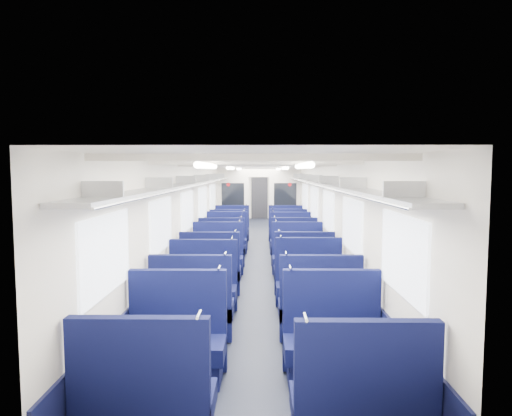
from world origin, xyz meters
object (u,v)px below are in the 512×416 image
at_px(seat_4, 193,312).
at_px(seat_12, 222,251).
at_px(seat_15, 291,243).
at_px(seat_19, 286,231).
at_px(seat_0, 145,409).
at_px(seat_11, 298,260).
at_px(end_door, 260,197).
at_px(seat_6, 203,291).
at_px(seat_18, 232,231).
at_px(seat_9, 303,274).
at_px(seat_1, 361,414).
at_px(seat_3, 333,345).
at_px(seat_13, 294,250).
at_px(bulkhead, 259,200).
at_px(seat_8, 211,274).
at_px(seat_17, 288,236).
at_px(seat_7, 309,288).
at_px(seat_16, 229,237).
at_px(seat_14, 227,242).
at_px(seat_10, 218,260).
at_px(seat_5, 319,312).

bearing_deg(seat_4, seat_12, 90.00).
relative_size(seat_15, seat_19, 1.00).
xyz_separation_m(seat_0, seat_11, (1.66, 5.81, 0.00)).
relative_size(end_door, seat_6, 1.70).
relative_size(seat_15, seat_18, 1.00).
xyz_separation_m(seat_9, seat_15, (0.00, 3.47, 0.00)).
bearing_deg(seat_1, seat_15, 90.00).
bearing_deg(seat_3, seat_19, 90.00).
xyz_separation_m(seat_6, seat_18, (0.00, 6.92, 0.00)).
relative_size(seat_13, seat_18, 1.00).
xyz_separation_m(seat_6, seat_9, (1.66, 1.18, 0.00)).
xyz_separation_m(bulkhead, seat_6, (-0.83, -8.23, -0.87)).
height_order(seat_8, seat_17, same).
bearing_deg(seat_7, seat_16, 106.77).
bearing_deg(seat_15, seat_16, 147.15).
xyz_separation_m(end_door, seat_13, (0.83, -10.27, -0.64)).
bearing_deg(seat_16, seat_12, -90.00).
bearing_deg(seat_9, seat_0, -109.96).
relative_size(seat_6, seat_14, 1.00).
height_order(seat_1, seat_10, same).
relative_size(seat_12, seat_14, 1.00).
distance_m(end_door, seat_1, 17.33).
bearing_deg(seat_15, seat_8, -115.28).
relative_size(seat_18, seat_19, 1.00).
height_order(end_door, seat_11, end_door).
height_order(seat_3, seat_19, same).
height_order(seat_3, seat_8, same).
bearing_deg(seat_11, seat_5, -90.00).
relative_size(seat_6, seat_11, 1.00).
height_order(seat_0, seat_1, same).
relative_size(seat_6, seat_12, 1.00).
relative_size(seat_0, seat_8, 1.00).
bearing_deg(seat_4, seat_9, 52.56).
relative_size(end_door, seat_10, 1.70).
distance_m(seat_3, seat_8, 3.64).
relative_size(seat_1, seat_18, 1.00).
xyz_separation_m(seat_12, seat_14, (0.00, 1.29, 0.00)).
xyz_separation_m(seat_14, seat_15, (1.66, -0.13, 0.00)).
relative_size(seat_7, seat_17, 1.00).
bearing_deg(seat_11, seat_6, -124.47).
xyz_separation_m(bulkhead, seat_9, (0.83, -7.05, -0.87)).
bearing_deg(seat_17, seat_13, -90.00).
height_order(bulkhead, seat_7, bulkhead).
xyz_separation_m(end_door, seat_18, (-0.83, -6.93, -0.64)).
bearing_deg(seat_0, seat_14, 90.00).
relative_size(seat_1, seat_6, 1.00).
relative_size(seat_10, seat_15, 1.00).
xyz_separation_m(seat_11, seat_12, (-1.66, 1.07, 0.00)).
height_order(bulkhead, seat_9, bulkhead).
height_order(seat_10, seat_12, same).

